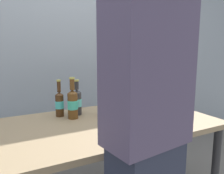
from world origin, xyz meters
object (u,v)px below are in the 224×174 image
Objects in this scene: laptop at (139,109)px; beer_bottle_amber at (73,103)px; beer_bottle_dark at (60,103)px; beer_bottle_brown at (77,101)px; person_figure at (146,136)px; coffee_mug at (104,109)px.

laptop is 0.52m from beer_bottle_amber.
beer_bottle_brown is (0.14, -0.02, 0.00)m from beer_bottle_dark.
laptop is 1.13× the size of beer_bottle_amber.
person_figure is (0.03, -0.87, 0.01)m from beer_bottle_brown.
laptop is 1.26× the size of beer_bottle_brown.
laptop is at bearing -23.55° from coffee_mug.
person_figure reaches higher than beer_bottle_amber.
laptop is 0.20× the size of person_figure.
beer_bottle_amber is 0.11m from beer_bottle_brown.
person_figure is at bearing -83.16° from beer_bottle_amber.
beer_bottle_brown is (0.06, 0.08, -0.01)m from beer_bottle_amber.
person_figure is at bearing -87.91° from beer_bottle_brown.
person_figure is at bearing -100.79° from coffee_mug.
beer_bottle_dark is at bearing 100.63° from person_figure.
person_figure is 14.85× the size of coffee_mug.
beer_bottle_dark is (-0.56, 0.26, 0.06)m from laptop.
person_figure reaches higher than beer_bottle_brown.
coffee_mug is (0.14, 0.74, -0.07)m from person_figure.
beer_bottle_dark reaches higher than coffee_mug.
coffee_mug is at bearing 156.45° from laptop.
beer_bottle_amber is 0.18× the size of person_figure.
beer_bottle_dark is 0.14m from beer_bottle_brown.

